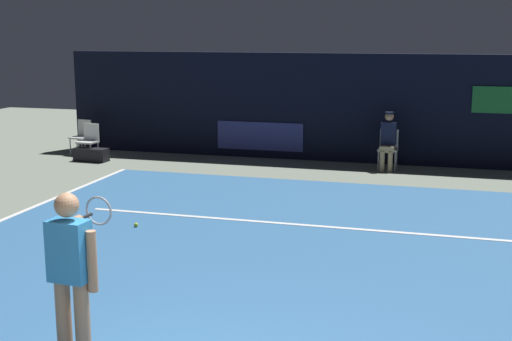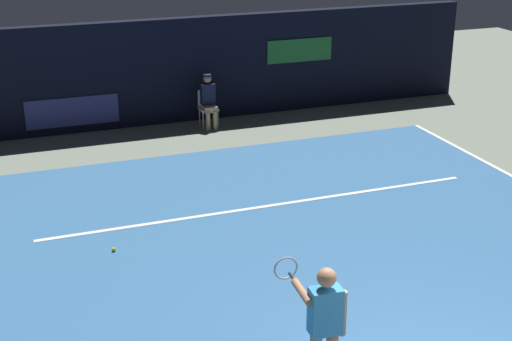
% 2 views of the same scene
% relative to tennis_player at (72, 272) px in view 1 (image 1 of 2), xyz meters
% --- Properties ---
extents(ground_plane, '(31.75, 31.75, 0.00)m').
position_rel_tennis_player_xyz_m(ground_plane, '(1.39, 3.59, -0.99)').
color(ground_plane, gray).
extents(court_surface, '(10.74, 10.40, 0.01)m').
position_rel_tennis_player_xyz_m(court_surface, '(1.39, 3.59, -0.98)').
color(court_surface, '#336699').
rests_on(court_surface, ground).
extents(line_service, '(8.38, 0.10, 0.01)m').
position_rel_tennis_player_xyz_m(line_service, '(1.39, 5.41, -0.97)').
color(line_service, white).
rests_on(line_service, court_surface).
extents(back_wall, '(15.71, 0.33, 2.60)m').
position_rel_tennis_player_xyz_m(back_wall, '(1.39, 11.30, 0.31)').
color(back_wall, black).
rests_on(back_wall, ground).
extents(tennis_player, '(0.56, 0.96, 1.73)m').
position_rel_tennis_player_xyz_m(tennis_player, '(0.00, 0.00, 0.00)').
color(tennis_player, tan).
rests_on(tennis_player, ground).
extents(line_judge_on_chair, '(0.45, 0.54, 1.32)m').
position_rel_tennis_player_xyz_m(line_judge_on_chair, '(1.85, 10.51, -0.30)').
color(line_judge_on_chair, white).
rests_on(line_judge_on_chair, ground).
extents(courtside_chair_near, '(0.46, 0.44, 0.88)m').
position_rel_tennis_player_xyz_m(courtside_chair_near, '(-5.36, 9.80, -0.49)').
color(courtside_chair_near, white).
rests_on(courtside_chair_near, ground).
extents(courtside_chair_far, '(0.50, 0.48, 0.88)m').
position_rel_tennis_player_xyz_m(courtside_chair_far, '(-5.90, 10.40, -0.49)').
color(courtside_chair_far, white).
rests_on(courtside_chair_far, ground).
extents(tennis_ball, '(0.07, 0.07, 0.07)m').
position_rel_tennis_player_xyz_m(tennis_ball, '(-1.60, 4.58, -0.94)').
color(tennis_ball, '#CCE033').
rests_on(tennis_ball, court_surface).
extents(equipment_bag, '(0.85, 0.36, 0.32)m').
position_rel_tennis_player_xyz_m(equipment_bag, '(-5.19, 9.58, -0.83)').
color(equipment_bag, black).
rests_on(equipment_bag, ground).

